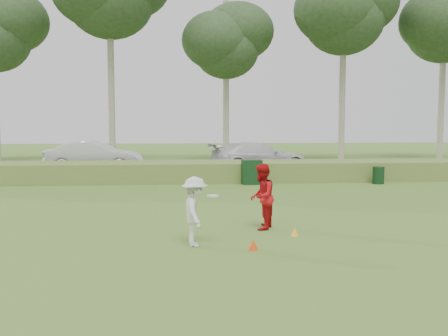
{
  "coord_description": "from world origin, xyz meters",
  "views": [
    {
      "loc": [
        -1.43,
        -11.86,
        2.69
      ],
      "look_at": [
        0.0,
        4.0,
        1.3
      ],
      "focal_mm": 40.0,
      "sensor_mm": 36.0,
      "label": 1
    }
  ],
  "objects": [
    {
      "name": "tree_6",
      "position": [
        18.0,
        23.8,
        10.1
      ],
      "size": [
        7.02,
        7.02,
        13.5
      ],
      "color": "gray",
      "rests_on": "ground"
    },
    {
      "name": "park_road",
      "position": [
        0.0,
        17.0,
        0.03
      ],
      "size": [
        80.0,
        6.0,
        0.06
      ],
      "primitive_type": "cube",
      "color": "#2D2D2D",
      "rests_on": "ground"
    },
    {
      "name": "car_right",
      "position": [
        3.09,
        16.08,
        0.87
      ],
      "size": [
        5.89,
        3.23,
        1.62
      ],
      "primitive_type": "imported",
      "rotation": [
        0.0,
        0.0,
        1.75
      ],
      "color": "silver",
      "rests_on": "park_road"
    },
    {
      "name": "tree_5",
      "position": [
        10.0,
        22.5,
        10.47
      ],
      "size": [
        7.28,
        7.28,
        14.0
      ],
      "color": "gray",
      "rests_on": "ground"
    },
    {
      "name": "player_red",
      "position": [
        0.67,
        0.67,
        0.85
      ],
      "size": [
        0.9,
        1.0,
        1.69
      ],
      "primitive_type": "imported",
      "rotation": [
        0.0,
        0.0,
        -1.94
      ],
      "color": "red",
      "rests_on": "ground"
    },
    {
      "name": "car_mid",
      "position": [
        -6.12,
        16.31,
        0.92
      ],
      "size": [
        5.29,
        2.01,
        1.72
      ],
      "primitive_type": "imported",
      "rotation": [
        0.0,
        0.0,
        1.54
      ],
      "color": "white",
      "rests_on": "park_road"
    },
    {
      "name": "reed_strip",
      "position": [
        0.0,
        12.0,
        0.45
      ],
      "size": [
        80.0,
        3.0,
        0.9
      ],
      "primitive_type": "cube",
      "color": "#55712D",
      "rests_on": "ground"
    },
    {
      "name": "player_white",
      "position": [
        -1.1,
        -0.94,
        0.77
      ],
      "size": [
        0.86,
        1.04,
        1.55
      ],
      "rotation": [
        0.0,
        0.0,
        1.64
      ],
      "color": "silver",
      "rests_on": "ground"
    },
    {
      "name": "tree_4",
      "position": [
        2.0,
        24.5,
        8.59
      ],
      "size": [
        6.24,
        6.24,
        11.5
      ],
      "color": "gray",
      "rests_on": "ground"
    },
    {
      "name": "utility_cabinet",
      "position": [
        1.82,
        10.27,
        0.55
      ],
      "size": [
        0.91,
        0.59,
        1.1
      ],
      "primitive_type": "cube",
      "rotation": [
        0.0,
        0.0,
        0.05
      ],
      "color": "black",
      "rests_on": "ground"
    },
    {
      "name": "trash_bin",
      "position": [
        7.58,
        9.93,
        0.39
      ],
      "size": [
        0.65,
        0.65,
        0.78
      ],
      "primitive_type": "cylinder",
      "rotation": [
        0.0,
        0.0,
        0.29
      ],
      "color": "black",
      "rests_on": "ground"
    },
    {
      "name": "cone_yellow",
      "position": [
        1.34,
        -0.18,
        0.1
      ],
      "size": [
        0.19,
        0.19,
        0.21
      ],
      "primitive_type": "cone",
      "color": "yellow",
      "rests_on": "ground"
    },
    {
      "name": "ground",
      "position": [
        0.0,
        0.0,
        0.0
      ],
      "size": [
        120.0,
        120.0,
        0.0
      ],
      "primitive_type": "plane",
      "color": "#426D24",
      "rests_on": "ground"
    },
    {
      "name": "cone_orange",
      "position": [
        0.14,
        -1.43,
        0.12
      ],
      "size": [
        0.21,
        0.21,
        0.23
      ],
      "primitive_type": "cone",
      "color": "#D83F0B",
      "rests_on": "ground"
    }
  ]
}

